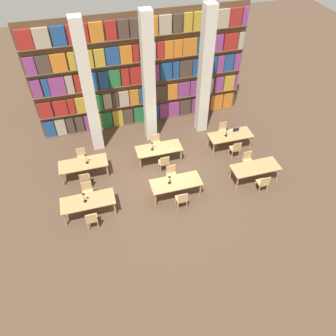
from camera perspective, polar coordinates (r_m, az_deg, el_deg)
The scene contains 29 objects.
ground_plane at distance 14.19m, azimuth -0.13°, elevation -1.62°, with size 40.00×40.00×0.00m, color #4C3828.
bookshelf_bank at distance 16.03m, azimuth -4.53°, elevation 15.88°, with size 10.12×0.35×5.50m.
pillar_left at distance 14.40m, azimuth -13.71°, elevation 12.96°, with size 0.50×0.50×6.00m.
pillar_center at distance 14.65m, azimuth -3.39°, elevation 14.72°, with size 0.50×0.50×6.00m.
pillar_right at distance 15.34m, azimuth 6.42°, elevation 15.95°, with size 0.50×0.50×6.00m.
reading_table_0 at distance 12.75m, azimuth -13.77°, elevation -5.79°, with size 2.03×0.84×0.73m.
chair_0 at distance 12.42m, azimuth -13.15°, elevation -8.67°, with size 0.42×0.40×0.89m.
chair_1 at distance 13.35m, azimuth -13.82°, elevation -4.02°, with size 0.42×0.40×0.89m.
desk_lamp_0 at distance 12.46m, azimuth -14.44°, elevation -4.70°, with size 0.14×0.14×0.47m.
reading_table_1 at distance 13.03m, azimuth 1.38°, elevation -2.73°, with size 2.03×0.84×0.73m.
chair_2 at distance 12.72m, azimuth 2.43°, elevation -5.45°, with size 0.42×0.40×0.89m.
chair_3 at distance 13.63m, azimuth 0.64°, elevation -1.14°, with size 0.42×0.40×0.89m.
desk_lamp_1 at distance 12.75m, azimuth 0.27°, elevation -1.80°, with size 0.14×0.14×0.40m.
reading_table_2 at distance 14.12m, azimuth 14.97°, elevation -0.06°, with size 2.03×0.84×0.73m.
chair_4 at distance 13.85m, azimuth 16.24°, elevation -2.49°, with size 0.42×0.40×0.89m.
chair_5 at distance 14.68m, azimuth 13.72°, elevation 1.31°, with size 0.42×0.40×0.89m.
reading_table_3 at distance 14.26m, azimuth -14.53°, elevation 0.57°, with size 2.03×0.84×0.73m.
chair_6 at distance 13.87m, azimuth -14.26°, elevation -1.89°, with size 0.42×0.40×0.89m.
chair_7 at distance 14.91m, azimuth -14.77°, elevation 1.85°, with size 0.42×0.40×0.89m.
desk_lamp_2 at distance 13.97m, azimuth -14.11°, elevation 1.89°, with size 0.14×0.14×0.50m.
reading_table_4 at distance 14.54m, azimuth -1.60°, elevation 3.24°, with size 2.03×0.84×0.73m.
chair_8 at distance 14.16m, azimuth -0.68°, elevation 0.96°, with size 0.42×0.40×0.89m.
chair_9 at distance 15.18m, azimuth -2.10°, elevation 4.44°, with size 0.42×0.40×0.89m.
desk_lamp_3 at distance 14.23m, azimuth -2.78°, elevation 4.12°, with size 0.14×0.14×0.44m.
reading_table_5 at distance 15.54m, azimuth 10.79°, elevation 5.47°, with size 2.03×0.84×0.73m.
chair_10 at distance 15.16m, azimuth 11.67°, elevation 3.34°, with size 0.42×0.40×0.89m.
chair_11 at distance 16.13m, azimuth 9.62°, elevation 6.48°, with size 0.42×0.40×0.89m.
desk_lamp_4 at distance 15.21m, azimuth 10.19°, elevation 6.40°, with size 0.14×0.14×0.44m.
laptop at distance 15.75m, azimuth 11.60°, elevation 6.48°, with size 0.32×0.22×0.21m.
Camera 1 is at (-2.70, -9.57, 10.12)m, focal length 35.00 mm.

